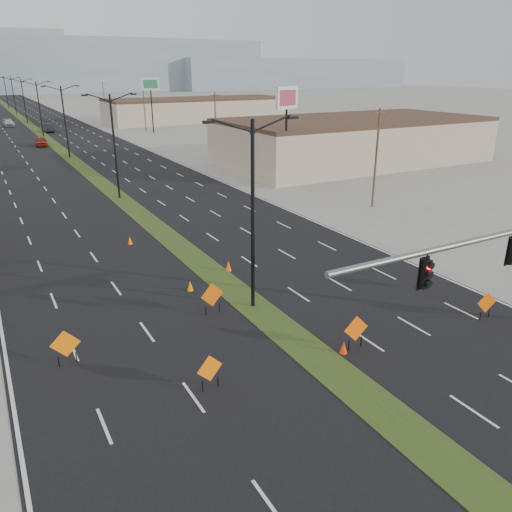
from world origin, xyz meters
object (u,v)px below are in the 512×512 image
construction_sign_3 (356,330)px  pole_sign_east_near (287,105)px  streetlight_2 (65,120)px  streetlight_3 (39,107)px  construction_sign_0 (65,345)px  construction_sign_4 (487,303)px  streetlight_4 (24,100)px  cone_0 (344,348)px  construction_sign_2 (212,296)px  streetlight_6 (6,91)px  pole_sign_east_far (150,88)px  car_mid (49,128)px  car_left (41,141)px  construction_sign_1 (210,370)px  streetlight_0 (253,211)px  car_far (9,123)px  cone_1 (190,286)px  construction_sign_5 (423,276)px  cone_2 (228,266)px  cone_3 (130,240)px  streetlight_5 (13,95)px

construction_sign_3 → pole_sign_east_near: 35.49m
streetlight_2 → streetlight_3: 28.00m
construction_sign_0 → construction_sign_4: size_ratio=1.11×
streetlight_4 → cone_0: bearing=-89.4°
construction_sign_2 → streetlight_6: bearing=83.3°
construction_sign_4 → pole_sign_east_far: 87.25m
car_mid → streetlight_3: bearing=-108.5°
car_left → construction_sign_4: bearing=-76.6°
construction_sign_1 → streetlight_4: bearing=79.0°
construction_sign_4 → construction_sign_2: bearing=159.6°
streetlight_0 → car_far: size_ratio=1.98×
construction_sign_3 → pole_sign_east_near: bearing=67.7°
streetlight_3 → streetlight_6: (0.00, 84.00, 0.00)m
streetlight_6 → cone_1: 164.53m
streetlight_4 → car_mid: 21.74m
car_far → construction_sign_5: car_far is taller
streetlight_2 → construction_sign_2: 55.98m
streetlight_2 → cone_1: bearing=-92.5°
car_mid → pole_sign_east_far: (18.34, -11.78, 7.88)m
construction_sign_1 → cone_2: size_ratio=2.28×
streetlight_2 → cone_0: 62.51m
car_mid → streetlight_4: bearing=93.2°
pole_sign_east_far → streetlight_4: bearing=138.2°
car_left → cone_2: bearing=-82.6°
cone_1 → cone_3: bearing=94.5°
streetlight_4 → car_left: bearing=-92.7°
car_far → pole_sign_east_near: pole_sign_east_near is taller
cone_1 → cone_3: cone_1 is taller
construction_sign_1 → construction_sign_5: construction_sign_1 is taller
streetlight_0 → cone_0: streetlight_0 is taller
construction_sign_0 → construction_sign_5: 19.86m
construction_sign_1 → cone_3: construction_sign_1 is taller
construction_sign_4 → cone_2: construction_sign_4 is taller
construction_sign_0 → cone_2: construction_sign_0 is taller
streetlight_3 → construction_sign_2: streetlight_3 is taller
cone_1 → pole_sign_east_far: size_ratio=0.06×
construction_sign_5 → cone_3: 20.82m
streetlight_2 → car_left: size_ratio=2.21×
streetlight_2 → cone_3: 42.95m
streetlight_6 → construction_sign_5: bearing=-86.7°
construction_sign_0 → pole_sign_east_near: size_ratio=0.16×
streetlight_4 → car_far: bearing=-130.1°
streetlight_3 → pole_sign_east_far: 21.19m
streetlight_4 → cone_1: (-2.25, -108.44, -5.11)m
streetlight_5 → streetlight_0: bearing=-90.0°
construction_sign_0 → cone_2: (10.98, 6.36, -0.66)m
streetlight_3 → car_far: streetlight_3 is taller
streetlight_0 → streetlight_5: 140.00m
streetlight_5 → pole_sign_east_far: pole_sign_east_far is taller
streetlight_3 → construction_sign_4: (9.82, -91.19, -4.52)m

